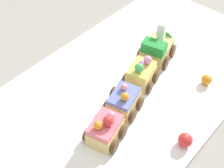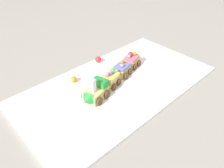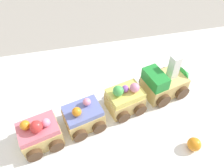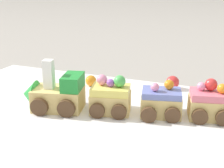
{
  "view_description": "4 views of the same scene",
  "coord_description": "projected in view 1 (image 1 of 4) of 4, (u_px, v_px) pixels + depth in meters",
  "views": [
    {
      "loc": [
        -0.4,
        -0.31,
        0.54
      ],
      "look_at": [
        -0.04,
        0.01,
        0.04
      ],
      "focal_mm": 50.0,
      "sensor_mm": 36.0,
      "label": 1
    },
    {
      "loc": [
        0.51,
        0.51,
        0.55
      ],
      "look_at": [
        0.05,
        0.01,
        0.04
      ],
      "focal_mm": 35.0,
      "sensor_mm": 36.0,
      "label": 2
    },
    {
      "loc": [
        -0.06,
        -0.29,
        0.38
      ],
      "look_at": [
        0.01,
        0.02,
        0.05
      ],
      "focal_mm": 35.0,
      "sensor_mm": 36.0,
      "label": 3
    },
    {
      "loc": [
        -0.18,
        0.47,
        0.24
      ],
      "look_at": [
        0.03,
        -0.03,
        0.06
      ],
      "focal_mm": 50.0,
      "sensor_mm": 36.0,
      "label": 4
    }
  ],
  "objects": [
    {
      "name": "ground_plane",
      "position": [
        128.0,
        88.0,
        0.74
      ],
      "size": [
        10.0,
        10.0,
        0.0
      ],
      "primitive_type": "plane",
      "color": "gray"
    },
    {
      "name": "display_board",
      "position": [
        128.0,
        86.0,
        0.74
      ],
      "size": [
        0.82,
        0.43,
        0.01
      ],
      "primitive_type": "cube",
      "color": "white",
      "rests_on": "ground_plane"
    },
    {
      "name": "cake_train_locomotive",
      "position": [
        158.0,
        47.0,
        0.78
      ],
      "size": [
        0.12,
        0.09,
        0.09
      ],
      "rotation": [
        0.0,
        0.0,
        0.25
      ],
      "color": "#E5C675",
      "rests_on": "display_board"
    },
    {
      "name": "cake_car_lemon",
      "position": [
        141.0,
        74.0,
        0.72
      ],
      "size": [
        0.08,
        0.08,
        0.07
      ],
      "rotation": [
        0.0,
        0.0,
        0.25
      ],
      "color": "#E5C675",
      "rests_on": "display_board"
    },
    {
      "name": "cake_car_blueberry",
      "position": [
        124.0,
        102.0,
        0.67
      ],
      "size": [
        0.08,
        0.08,
        0.06
      ],
      "rotation": [
        0.0,
        0.0,
        0.25
      ],
      "color": "#E5C675",
      "rests_on": "display_board"
    },
    {
      "name": "cake_car_strawberry",
      "position": [
        105.0,
        130.0,
        0.61
      ],
      "size": [
        0.08,
        0.08,
        0.07
      ],
      "rotation": [
        0.0,
        0.0,
        0.25
      ],
      "color": "#E5C675",
      "rests_on": "display_board"
    },
    {
      "name": "gumball_orange",
      "position": [
        207.0,
        80.0,
        0.73
      ],
      "size": [
        0.02,
        0.02,
        0.02
      ],
      "primitive_type": "sphere",
      "color": "orange",
      "rests_on": "display_board"
    },
    {
      "name": "gumball_red",
      "position": [
        185.0,
        140.0,
        0.61
      ],
      "size": [
        0.03,
        0.03,
        0.03
      ],
      "primitive_type": "sphere",
      "color": "red",
      "rests_on": "display_board"
    }
  ]
}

